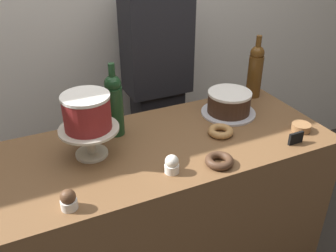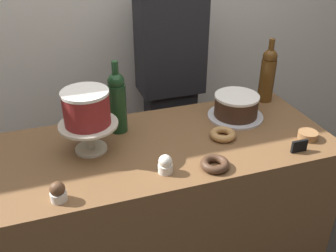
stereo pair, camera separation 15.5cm
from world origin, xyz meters
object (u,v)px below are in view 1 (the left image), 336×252
Objects in this scene: price_sign_chalkboard at (296,138)px; wine_bottle_green at (114,104)px; donut_chocolate at (219,161)px; donut_maple at (221,131)px; barista_figure at (157,92)px; white_layer_cake at (87,112)px; cake_stand_pedestal at (90,136)px; chocolate_round_cake at (229,102)px; cupcake_vanilla at (172,164)px; cupcake_chocolate at (68,200)px; wine_bottle_amber at (255,70)px; cookie_stack at (301,127)px.

wine_bottle_green is at bearing 148.74° from price_sign_chalkboard.
donut_maple is at bearing 56.72° from donut_chocolate.
donut_maple is 0.66m from barista_figure.
barista_figure is at bearing 47.05° from white_layer_cake.
cake_stand_pedestal is at bearing 160.82° from price_sign_chalkboard.
chocolate_round_cake is 0.44m from donut_chocolate.
cupcake_vanilla is at bearing -44.76° from cake_stand_pedestal.
donut_chocolate is at bearing 0.55° from cupcake_chocolate.
barista_figure reaches higher than price_sign_chalkboard.
wine_bottle_amber is (0.23, 0.12, 0.08)m from chocolate_round_cake.
chocolate_round_cake is 0.27m from wine_bottle_amber.
barista_figure is (0.29, 0.82, -0.10)m from cupcake_vanilla.
chocolate_round_cake is at bearing 5.96° from white_layer_cake.
donut_maple is at bearing 15.54° from cupcake_chocolate.
donut_maple is (0.41, -0.20, -0.13)m from wine_bottle_green.
price_sign_chalkboard is at bearing -104.62° from wine_bottle_amber.
price_sign_chalkboard reaches higher than cookie_stack.
donut_maple is 1.33× the size of cookie_stack.
chocolate_round_cake is at bearing 34.63° from cupcake_vanilla.
cookie_stack is 0.86m from barista_figure.
wine_bottle_green reaches higher than price_sign_chalkboard.
cake_stand_pedestal is 2.81× the size of cookie_stack.
cupcake_chocolate reaches higher than price_sign_chalkboard.
chocolate_round_cake reaches higher than cupcake_vanilla.
cookie_stack is at bearing 8.25° from donut_chocolate.
donut_maple is at bearing -132.15° from chocolate_round_cake.
cupcake_vanilla is at bearing 176.06° from price_sign_chalkboard.
cake_stand_pedestal is 0.93m from cookie_stack.
wine_bottle_amber is at bearing 32.34° from cupcake_vanilla.
cupcake_chocolate is (-0.29, -0.40, -0.11)m from wine_bottle_green.
donut_chocolate is (0.43, -0.27, -0.18)m from white_layer_cake.
price_sign_chalkboard is (0.56, -0.04, -0.01)m from cupcake_vanilla.
cookie_stack is (-0.03, -0.40, -0.13)m from wine_bottle_amber.
wine_bottle_amber is 0.42m from cookie_stack.
cupcake_vanilla is (-0.45, -0.31, -0.03)m from chocolate_round_cake.
chocolate_round_cake is 0.13× the size of barista_figure.
chocolate_round_cake is at bearing -152.53° from wine_bottle_amber.
white_layer_cake is at bearing 165.96° from cake_stand_pedestal.
price_sign_chalkboard is at bearing -19.18° from white_layer_cake.
donut_maple is 0.32m from price_sign_chalkboard.
cupcake_chocolate is at bearing -118.13° from cake_stand_pedestal.
price_sign_chalkboard is at bearing -3.94° from cupcake_vanilla.
cake_stand_pedestal is 3.37× the size of price_sign_chalkboard.
wine_bottle_green is 2.91× the size of donut_chocolate.
price_sign_chalkboard is at bearing -0.05° from cupcake_chocolate.
wine_bottle_amber is 3.87× the size of cookie_stack.
wine_bottle_green reaches higher than donut_chocolate.
barista_figure reaches higher than cupcake_chocolate.
wine_bottle_green reaches higher than cake_stand_pedestal.
chocolate_round_cake is 0.64× the size of wine_bottle_green.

